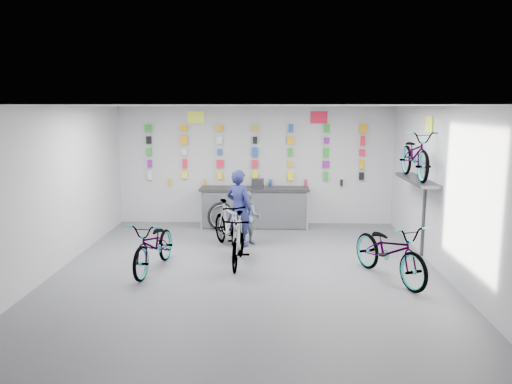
{
  "coord_description": "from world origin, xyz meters",
  "views": [
    {
      "loc": [
        0.44,
        -8.67,
        2.98
      ],
      "look_at": [
        0.11,
        1.4,
        1.26
      ],
      "focal_mm": 35.0,
      "sensor_mm": 36.0,
      "label": 1
    }
  ],
  "objects_px": {
    "counter": "(255,208)",
    "bike_right": "(390,250)",
    "bike_center": "(238,240)",
    "bike_left": "(154,245)",
    "customer": "(248,218)",
    "bike_service": "(228,225)",
    "clerk": "(239,208)"
  },
  "relations": [
    {
      "from": "bike_right",
      "to": "bike_service",
      "type": "bearing_deg",
      "value": 125.38
    },
    {
      "from": "counter",
      "to": "bike_left",
      "type": "relative_size",
      "value": 1.48
    },
    {
      "from": "bike_center",
      "to": "bike_right",
      "type": "relative_size",
      "value": 0.84
    },
    {
      "from": "counter",
      "to": "bike_right",
      "type": "relative_size",
      "value": 1.36
    },
    {
      "from": "bike_center",
      "to": "clerk",
      "type": "bearing_deg",
      "value": 95.75
    },
    {
      "from": "bike_center",
      "to": "clerk",
      "type": "distance_m",
      "value": 1.4
    },
    {
      "from": "bike_center",
      "to": "clerk",
      "type": "relative_size",
      "value": 1.0
    },
    {
      "from": "clerk",
      "to": "counter",
      "type": "bearing_deg",
      "value": -68.4
    },
    {
      "from": "bike_center",
      "to": "bike_service",
      "type": "relative_size",
      "value": 0.97
    },
    {
      "from": "counter",
      "to": "bike_service",
      "type": "height_order",
      "value": "bike_service"
    },
    {
      "from": "bike_left",
      "to": "clerk",
      "type": "height_order",
      "value": "clerk"
    },
    {
      "from": "bike_center",
      "to": "bike_right",
      "type": "height_order",
      "value": "bike_right"
    },
    {
      "from": "counter",
      "to": "bike_center",
      "type": "height_order",
      "value": "counter"
    },
    {
      "from": "counter",
      "to": "bike_center",
      "type": "relative_size",
      "value": 1.63
    },
    {
      "from": "counter",
      "to": "customer",
      "type": "xyz_separation_m",
      "value": [
        -0.09,
        -1.59,
        0.1
      ]
    },
    {
      "from": "bike_left",
      "to": "bike_right",
      "type": "distance_m",
      "value": 4.22
    },
    {
      "from": "bike_center",
      "to": "customer",
      "type": "relative_size",
      "value": 1.41
    },
    {
      "from": "counter",
      "to": "customer",
      "type": "distance_m",
      "value": 1.6
    },
    {
      "from": "bike_left",
      "to": "bike_center",
      "type": "relative_size",
      "value": 1.1
    },
    {
      "from": "bike_center",
      "to": "bike_right",
      "type": "bearing_deg",
      "value": -12.02
    },
    {
      "from": "counter",
      "to": "bike_left",
      "type": "xyz_separation_m",
      "value": [
        -1.72,
        -3.43,
        -0.01
      ]
    },
    {
      "from": "bike_left",
      "to": "bike_service",
      "type": "bearing_deg",
      "value": 56.77
    },
    {
      "from": "bike_right",
      "to": "customer",
      "type": "bearing_deg",
      "value": 116.02
    },
    {
      "from": "counter",
      "to": "bike_right",
      "type": "bearing_deg",
      "value": -56.66
    },
    {
      "from": "bike_center",
      "to": "customer",
      "type": "distance_m",
      "value": 1.5
    },
    {
      "from": "bike_left",
      "to": "clerk",
      "type": "distance_m",
      "value": 2.26
    },
    {
      "from": "bike_left",
      "to": "bike_center",
      "type": "distance_m",
      "value": 1.56
    },
    {
      "from": "bike_left",
      "to": "customer",
      "type": "height_order",
      "value": "customer"
    },
    {
      "from": "clerk",
      "to": "bike_left",
      "type": "bearing_deg",
      "value": 80.47
    },
    {
      "from": "clerk",
      "to": "customer",
      "type": "relative_size",
      "value": 1.41
    },
    {
      "from": "bike_service",
      "to": "clerk",
      "type": "bearing_deg",
      "value": 29.29
    },
    {
      "from": "counter",
      "to": "clerk",
      "type": "distance_m",
      "value": 1.78
    }
  ]
}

